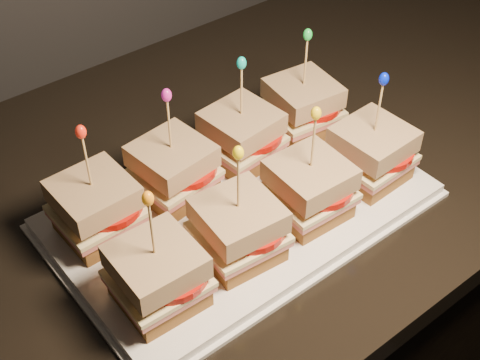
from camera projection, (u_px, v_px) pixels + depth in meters
granite_slab at (127, 223)px, 0.86m from camera, size 2.20×0.68×0.04m
platter at (240, 207)px, 0.84m from camera, size 0.45×0.28×0.02m
platter_rim at (240, 210)px, 0.85m from camera, size 0.46×0.29×0.01m
sandwich_0_bread_bot at (99, 224)px, 0.79m from camera, size 0.09×0.09×0.02m
sandwich_0_ham at (98, 215)px, 0.78m from camera, size 0.09×0.09×0.01m
sandwich_0_cheese at (97, 211)px, 0.78m from camera, size 0.10×0.09×0.01m
sandwich_0_tomato at (107, 204)px, 0.77m from camera, size 0.08×0.08×0.01m
sandwich_0_bread_top at (93, 194)px, 0.76m from camera, size 0.09×0.09×0.03m
sandwich_0_pick at (87, 164)px, 0.73m from camera, size 0.00×0.00×0.09m
sandwich_0_frill at (81, 132)px, 0.70m from camera, size 0.01×0.01×0.02m
sandwich_1_bread_bot at (175, 186)px, 0.84m from camera, size 0.09×0.09×0.02m
sandwich_1_ham at (174, 177)px, 0.83m from camera, size 0.10×0.10×0.01m
sandwich_1_cheese at (173, 172)px, 0.83m from camera, size 0.10×0.10×0.01m
sandwich_1_tomato at (184, 166)px, 0.82m from camera, size 0.08×0.08×0.01m
sandwich_1_bread_top at (172, 156)px, 0.81m from camera, size 0.09×0.09×0.03m
sandwich_1_pick at (169, 127)px, 0.78m from camera, size 0.00×0.00×0.09m
sandwich_1_frill at (167, 95)px, 0.75m from camera, size 0.01×0.01×0.02m
sandwich_2_bread_bot at (241, 152)px, 0.89m from camera, size 0.09×0.09×0.02m
sandwich_2_ham at (241, 143)px, 0.88m from camera, size 0.10×0.10×0.01m
sandwich_2_cheese at (241, 139)px, 0.88m from camera, size 0.10×0.10×0.01m
sandwich_2_tomato at (251, 133)px, 0.87m from camera, size 0.08×0.08×0.01m
sandwich_2_bread_top at (241, 123)px, 0.86m from camera, size 0.09×0.09×0.03m
sandwich_2_pick at (241, 94)px, 0.83m from camera, size 0.00×0.00×0.09m
sandwich_2_frill at (242, 63)px, 0.80m from camera, size 0.01×0.01×0.02m
sandwich_3_bread_bot at (301, 122)px, 0.94m from camera, size 0.09×0.09×0.02m
sandwich_3_ham at (302, 113)px, 0.93m from camera, size 0.10×0.10×0.01m
sandwich_3_cheese at (302, 109)px, 0.93m from camera, size 0.10×0.10×0.01m
sandwich_3_tomato at (312, 103)px, 0.92m from camera, size 0.08×0.08×0.01m
sandwich_3_bread_top at (303, 93)px, 0.91m from camera, size 0.09×0.09×0.03m
sandwich_3_pick at (305, 65)px, 0.88m from camera, size 0.00×0.00×0.09m
sandwich_3_frill at (308, 35)px, 0.85m from camera, size 0.01×0.01×0.02m
sandwich_4_bread_bot at (160, 292)px, 0.72m from camera, size 0.09×0.09×0.02m
sandwich_4_ham at (159, 283)px, 0.71m from camera, size 0.09×0.09×0.01m
sandwich_4_cheese at (158, 278)px, 0.70m from camera, size 0.10×0.09×0.01m
sandwich_4_tomato at (170, 272)px, 0.70m from camera, size 0.08×0.08×0.01m
sandwich_4_bread_top at (156, 262)px, 0.68m from camera, size 0.09×0.09×0.03m
sandwich_4_pick at (152, 232)px, 0.65m from camera, size 0.00×0.00×0.09m
sandwich_4_frill at (148, 199)px, 0.62m from camera, size 0.01×0.01×0.02m
sandwich_5_bread_bot at (238, 246)px, 0.77m from camera, size 0.09×0.09×0.02m
sandwich_5_ham at (238, 236)px, 0.76m from camera, size 0.10×0.10×0.01m
sandwich_5_cheese at (238, 232)px, 0.75m from camera, size 0.10×0.10×0.01m
sandwich_5_tomato at (250, 226)px, 0.75m from camera, size 0.08×0.08×0.01m
sandwich_5_bread_top at (238, 215)px, 0.73m from camera, size 0.09×0.09×0.03m
sandwich_5_pick at (238, 186)px, 0.70m from camera, size 0.00×0.00×0.09m
sandwich_5_frill at (238, 153)px, 0.67m from camera, size 0.01×0.01×0.02m
sandwich_6_bread_bot at (307, 205)px, 0.82m from camera, size 0.09×0.09×0.02m
sandwich_6_ham at (308, 196)px, 0.81m from camera, size 0.09×0.09×0.01m
sandwich_6_cheese at (309, 191)px, 0.80m from camera, size 0.10×0.09×0.01m
sandwich_6_tomato at (320, 185)px, 0.80m from camera, size 0.08×0.08×0.01m
sandwich_6_bread_top at (310, 175)px, 0.78m from camera, size 0.09×0.09×0.03m
sandwich_6_pick at (313, 146)px, 0.75m from camera, size 0.00×0.00×0.09m
sandwich_6_frill at (316, 113)px, 0.72m from camera, size 0.01×0.01×0.02m
sandwich_7_bread_bot at (369, 169)px, 0.87m from camera, size 0.09×0.09×0.02m
sandwich_7_ham at (370, 160)px, 0.86m from camera, size 0.09×0.09×0.01m
sandwich_7_cheese at (371, 156)px, 0.85m from camera, size 0.10×0.09×0.01m
sandwich_7_tomato at (382, 150)px, 0.85m from camera, size 0.08×0.08×0.01m
sandwich_7_bread_top at (374, 139)px, 0.83m from camera, size 0.09×0.09×0.03m
sandwich_7_pick at (379, 110)px, 0.80m from camera, size 0.00×0.00×0.09m
sandwich_7_frill at (384, 79)px, 0.77m from camera, size 0.01×0.01×0.02m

